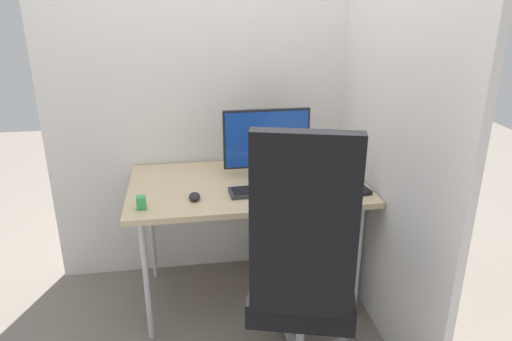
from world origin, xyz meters
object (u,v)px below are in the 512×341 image
office_chair (302,269)px  pen_holder (328,160)px  filing_cabinet (304,243)px  keyboard (265,190)px  desk_clamp_accessory (141,203)px  notebook (349,187)px  mouse (195,196)px  monitor (267,141)px

office_chair → pen_holder: (0.39, 0.94, 0.14)m
filing_cabinet → keyboard: keyboard is taller
office_chair → filing_cabinet: size_ratio=2.08×
office_chair → desk_clamp_accessory: office_chair is taller
office_chair → filing_cabinet: (0.22, 0.80, -0.34)m
pen_holder → keyboard: bearing=-144.0°
keyboard → office_chair: bearing=-85.1°
pen_holder → notebook: pen_holder is taller
notebook → mouse: bearing=172.7°
keyboard → pen_holder: pen_holder is taller
filing_cabinet → desk_clamp_accessory: desk_clamp_accessory is taller
monitor → notebook: (0.41, -0.28, -0.20)m
desk_clamp_accessory → monitor: bearing=27.3°
keyboard → notebook: (0.46, -0.03, -0.00)m
mouse → desk_clamp_accessory: bearing=-164.1°
keyboard → notebook: 0.46m
filing_cabinet → pen_holder: pen_holder is taller
keyboard → desk_clamp_accessory: desk_clamp_accessory is taller
keyboard → pen_holder: 0.55m
pen_holder → notebook: size_ratio=0.71×
monitor → notebook: bearing=-34.2°
filing_cabinet → pen_holder: bearing=38.8°
keyboard → desk_clamp_accessory: 0.65m
keyboard → desk_clamp_accessory: bearing=-170.7°
monitor → keyboard: monitor is taller
monitor → mouse: (-0.43, -0.29, -0.19)m
keyboard → mouse: mouse is taller
mouse → desk_clamp_accessory: size_ratio=1.27×
office_chair → monitor: size_ratio=2.63×
desk_clamp_accessory → pen_holder: bearing=21.4°
keyboard → pen_holder: (0.44, 0.32, 0.03)m
filing_cabinet → desk_clamp_accessory: 1.07m
mouse → pen_holder: bearing=25.0°
keyboard → desk_clamp_accessory: size_ratio=5.87×
monitor → office_chair: bearing=-89.8°
mouse → pen_holder: pen_holder is taller
office_chair → monitor: bearing=90.2°
pen_holder → notebook: bearing=-86.9°
pen_holder → office_chair: bearing=-112.5°
office_chair → filing_cabinet: office_chair is taller
filing_cabinet → mouse: bearing=-161.1°
mouse → notebook: bearing=2.1°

